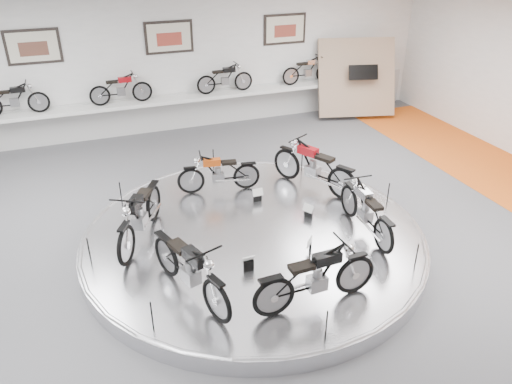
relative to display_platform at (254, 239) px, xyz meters
name	(u,v)px	position (x,y,z in m)	size (l,w,h in m)	color
floor	(259,254)	(0.00, -0.30, -0.15)	(16.00, 16.00, 0.00)	#4D4D4F
ceiling	(260,33)	(0.00, -0.30, 3.85)	(16.00, 16.00, 0.00)	white
wall_back	(171,62)	(0.00, 6.70, 1.85)	(16.00, 16.00, 0.00)	white
dado_band	(175,111)	(0.00, 6.68, 0.40)	(15.68, 0.04, 1.10)	#BCBCBA
display_platform	(254,239)	(0.00, 0.00, 0.00)	(6.40, 6.40, 0.30)	silver
platform_rim	(254,233)	(0.00, 0.00, 0.12)	(6.40, 6.40, 0.10)	#B2B2BA
shelf	(176,99)	(0.00, 6.40, 0.85)	(11.00, 0.55, 0.10)	silver
poster_left	(33,47)	(-3.50, 6.66, 2.55)	(1.35, 0.06, 0.88)	beige
poster_center	(169,37)	(0.00, 6.66, 2.55)	(1.35, 0.06, 0.88)	beige
poster_right	(285,29)	(3.50, 6.66, 2.55)	(1.35, 0.06, 0.88)	beige
display_panel	(357,78)	(5.60, 5.80, 1.10)	(2.40, 0.12, 2.40)	#8F745E
shelf_bike_a	(14,101)	(-4.20, 6.40, 1.27)	(1.22, 0.42, 0.73)	black
shelf_bike_b	(121,91)	(-1.50, 6.40, 1.27)	(1.22, 0.42, 0.73)	maroon
shelf_bike_c	(225,80)	(1.50, 6.40, 1.27)	(1.22, 0.42, 0.73)	black
shelf_bike_d	(308,72)	(4.20, 6.40, 1.27)	(1.22, 0.42, 0.73)	#B8B9BE
bike_a	(314,166)	(1.84, 1.21, 0.69)	(1.85, 0.65, 1.09)	maroon
bike_b	(219,172)	(-0.11, 1.83, 0.60)	(1.52, 0.54, 0.89)	#B6430E
bike_c	(140,214)	(-2.00, 0.49, 0.69)	(1.84, 0.65, 1.08)	black
bike_d	(189,268)	(-1.55, -1.37, 0.68)	(1.79, 0.63, 1.05)	black
bike_e	(316,276)	(0.16, -2.22, 0.66)	(1.74, 0.61, 1.02)	black
bike_f	(366,210)	(1.94, -0.75, 0.64)	(1.67, 0.59, 0.98)	#B8B9BE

